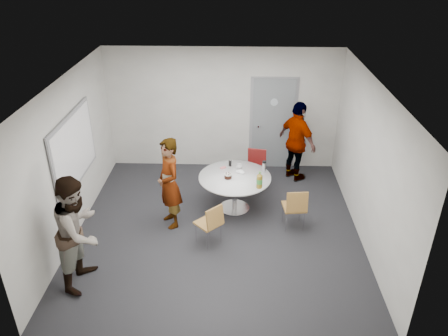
{
  "coord_description": "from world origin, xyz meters",
  "views": [
    {
      "loc": [
        0.32,
        -6.44,
        4.67
      ],
      "look_at": [
        0.1,
        0.25,
        1.11
      ],
      "focal_mm": 35.0,
      "sensor_mm": 36.0,
      "label": 1
    }
  ],
  "objects_px": {
    "door": "(273,124)",
    "person_main": "(169,184)",
    "person_right": "(297,142)",
    "whiteboard": "(74,149)",
    "chair_far": "(256,165)",
    "chair_near_left": "(211,222)",
    "chair_near_right": "(295,206)",
    "table": "(236,181)",
    "person_left": "(79,231)"
  },
  "relations": [
    {
      "from": "chair_far",
      "to": "door",
      "type": "bearing_deg",
      "value": -101.49
    },
    {
      "from": "whiteboard",
      "to": "person_main",
      "type": "xyz_separation_m",
      "value": [
        1.61,
        -0.06,
        -0.61
      ]
    },
    {
      "from": "chair_near_right",
      "to": "chair_far",
      "type": "bearing_deg",
      "value": 107.03
    },
    {
      "from": "chair_far",
      "to": "table",
      "type": "bearing_deg",
      "value": 75.43
    },
    {
      "from": "door",
      "to": "person_main",
      "type": "bearing_deg",
      "value": -129.84
    },
    {
      "from": "chair_near_right",
      "to": "chair_far",
      "type": "height_order",
      "value": "chair_far"
    },
    {
      "from": "chair_near_right",
      "to": "table",
      "type": "bearing_deg",
      "value": 142.68
    },
    {
      "from": "door",
      "to": "chair_near_left",
      "type": "bearing_deg",
      "value": -112.05
    },
    {
      "from": "door",
      "to": "chair_near_right",
      "type": "distance_m",
      "value": 2.52
    },
    {
      "from": "chair_near_right",
      "to": "door",
      "type": "bearing_deg",
      "value": 89.86
    },
    {
      "from": "chair_near_right",
      "to": "person_main",
      "type": "xyz_separation_m",
      "value": [
        -2.22,
        0.1,
        0.35
      ]
    },
    {
      "from": "whiteboard",
      "to": "table",
      "type": "bearing_deg",
      "value": 9.44
    },
    {
      "from": "whiteboard",
      "to": "person_right",
      "type": "relative_size",
      "value": 1.09
    },
    {
      "from": "chair_near_right",
      "to": "person_right",
      "type": "relative_size",
      "value": 0.47
    },
    {
      "from": "chair_far",
      "to": "chair_near_left",
      "type": "bearing_deg",
      "value": 77.95
    },
    {
      "from": "chair_near_right",
      "to": "person_right",
      "type": "xyz_separation_m",
      "value": [
        0.22,
        1.87,
        0.38
      ]
    },
    {
      "from": "whiteboard",
      "to": "chair_near_left",
      "type": "distance_m",
      "value": 2.65
    },
    {
      "from": "person_main",
      "to": "person_left",
      "type": "relative_size",
      "value": 0.94
    },
    {
      "from": "whiteboard",
      "to": "chair_far",
      "type": "xyz_separation_m",
      "value": [
        3.18,
        1.33,
        -0.94
      ]
    },
    {
      "from": "person_left",
      "to": "person_right",
      "type": "relative_size",
      "value": 1.03
    },
    {
      "from": "door",
      "to": "person_main",
      "type": "distance_m",
      "value": 3.06
    },
    {
      "from": "person_right",
      "to": "chair_near_right",
      "type": "bearing_deg",
      "value": 136.85
    },
    {
      "from": "table",
      "to": "person_left",
      "type": "relative_size",
      "value": 0.76
    },
    {
      "from": "table",
      "to": "chair_near_right",
      "type": "relative_size",
      "value": 1.66
    },
    {
      "from": "chair_near_left",
      "to": "person_main",
      "type": "xyz_separation_m",
      "value": [
        -0.77,
        0.59,
        0.37
      ]
    },
    {
      "from": "door",
      "to": "chair_near_left",
      "type": "relative_size",
      "value": 2.72
    },
    {
      "from": "whiteboard",
      "to": "chair_near_right",
      "type": "relative_size",
      "value": 2.33
    },
    {
      "from": "chair_far",
      "to": "person_main",
      "type": "distance_m",
      "value": 2.13
    },
    {
      "from": "chair_near_right",
      "to": "person_right",
      "type": "distance_m",
      "value": 1.92
    },
    {
      "from": "table",
      "to": "chair_near_left",
      "type": "height_order",
      "value": "table"
    },
    {
      "from": "table",
      "to": "person_main",
      "type": "xyz_separation_m",
      "value": [
        -1.18,
        -0.52,
        0.23
      ]
    },
    {
      "from": "table",
      "to": "person_right",
      "type": "bearing_deg",
      "value": 44.74
    },
    {
      "from": "door",
      "to": "person_left",
      "type": "bearing_deg",
      "value": -128.39
    },
    {
      "from": "chair_near_right",
      "to": "person_main",
      "type": "distance_m",
      "value": 2.25
    },
    {
      "from": "door",
      "to": "chair_far",
      "type": "xyz_separation_m",
      "value": [
        -0.38,
        -0.95,
        -0.52
      ]
    },
    {
      "from": "chair_far",
      "to": "person_right",
      "type": "xyz_separation_m",
      "value": [
        0.86,
        0.38,
        0.36
      ]
    },
    {
      "from": "chair_near_left",
      "to": "person_main",
      "type": "height_order",
      "value": "person_main"
    },
    {
      "from": "person_main",
      "to": "person_right",
      "type": "xyz_separation_m",
      "value": [
        2.43,
        1.77,
        0.03
      ]
    },
    {
      "from": "whiteboard",
      "to": "chair_near_left",
      "type": "bearing_deg",
      "value": -15.46
    },
    {
      "from": "person_left",
      "to": "chair_far",
      "type": "bearing_deg",
      "value": -35.1
    },
    {
      "from": "chair_far",
      "to": "person_main",
      "type": "height_order",
      "value": "person_main"
    },
    {
      "from": "door",
      "to": "person_main",
      "type": "relative_size",
      "value": 1.26
    },
    {
      "from": "chair_near_left",
      "to": "table",
      "type": "bearing_deg",
      "value": 25.49
    },
    {
      "from": "chair_far",
      "to": "whiteboard",
      "type": "bearing_deg",
      "value": 32.83
    },
    {
      "from": "person_main",
      "to": "person_right",
      "type": "bearing_deg",
      "value": 97.44
    },
    {
      "from": "door",
      "to": "whiteboard",
      "type": "xyz_separation_m",
      "value": [
        -3.56,
        -2.28,
        0.42
      ]
    },
    {
      "from": "chair_near_left",
      "to": "chair_far",
      "type": "bearing_deg",
      "value": 23.47
    },
    {
      "from": "door",
      "to": "table",
      "type": "height_order",
      "value": "door"
    },
    {
      "from": "person_main",
      "to": "person_right",
      "type": "distance_m",
      "value": 3.01
    },
    {
      "from": "whiteboard",
      "to": "person_right",
      "type": "bearing_deg",
      "value": 22.92
    }
  ]
}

